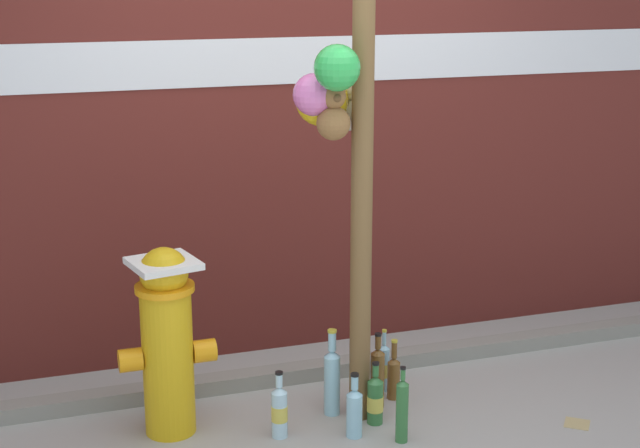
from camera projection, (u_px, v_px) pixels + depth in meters
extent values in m
cube|color=#561E19|center=(281.00, 6.00, 5.04)|extent=(10.00, 0.20, 3.82)
cube|color=silver|center=(266.00, 61.00, 4.98)|extent=(4.75, 0.01, 0.24)
cube|color=gray|center=(313.00, 370.00, 5.03)|extent=(8.00, 0.12, 0.08)
cylinder|color=brown|center=(363.00, 112.00, 4.22)|extent=(0.10, 0.10, 2.98)
sphere|color=#D66BB2|center=(314.00, 95.00, 4.19)|extent=(0.19, 0.19, 0.19)
sphere|color=yellow|center=(322.00, 100.00, 4.26)|extent=(0.24, 0.24, 0.24)
sphere|color=green|center=(337.00, 68.00, 4.03)|extent=(0.20, 0.20, 0.20)
sphere|color=brown|center=(333.00, 123.00, 4.18)|extent=(0.15, 0.15, 0.15)
sphere|color=brown|center=(333.00, 97.00, 4.15)|extent=(0.11, 0.11, 0.11)
sphere|color=brown|center=(326.00, 89.00, 4.13)|extent=(0.04, 0.04, 0.04)
sphere|color=brown|center=(341.00, 89.00, 4.15)|extent=(0.04, 0.04, 0.04)
sphere|color=brown|center=(337.00, 98.00, 4.11)|extent=(0.04, 0.04, 0.04)
sphere|color=silver|center=(353.00, 115.00, 4.35)|extent=(0.15, 0.15, 0.15)
sphere|color=silver|center=(353.00, 90.00, 4.32)|extent=(0.11, 0.11, 0.11)
sphere|color=silver|center=(346.00, 83.00, 4.31)|extent=(0.04, 0.04, 0.04)
sphere|color=silver|center=(360.00, 82.00, 4.33)|extent=(0.04, 0.04, 0.04)
sphere|color=#9D9992|center=(356.00, 91.00, 4.28)|extent=(0.04, 0.04, 0.04)
cylinder|color=gold|center=(168.00, 362.00, 4.38)|extent=(0.24, 0.24, 0.70)
cylinder|color=orange|center=(165.00, 288.00, 4.28)|extent=(0.27, 0.27, 0.03)
sphere|color=gold|center=(164.00, 272.00, 4.26)|extent=(0.22, 0.22, 0.22)
cylinder|color=orange|center=(130.00, 360.00, 4.32)|extent=(0.11, 0.11, 0.11)
cylinder|color=orange|center=(204.00, 351.00, 4.42)|extent=(0.11, 0.11, 0.11)
cube|color=white|center=(163.00, 263.00, 4.25)|extent=(0.34, 0.34, 0.03)
cylinder|color=#B2DBEA|center=(279.00, 415.00, 4.39)|extent=(0.07, 0.07, 0.22)
cone|color=#B2DBEA|center=(279.00, 390.00, 4.35)|extent=(0.07, 0.07, 0.03)
cylinder|color=#B2DBEA|center=(279.00, 380.00, 4.34)|extent=(0.03, 0.03, 0.06)
cylinder|color=#D8C64C|center=(279.00, 413.00, 4.39)|extent=(0.08, 0.08, 0.08)
cylinder|color=black|center=(279.00, 373.00, 4.33)|extent=(0.04, 0.04, 0.01)
cylinder|color=#93CCE0|center=(354.00, 416.00, 4.39)|extent=(0.08, 0.08, 0.21)
cone|color=#93CCE0|center=(355.00, 392.00, 4.36)|extent=(0.08, 0.08, 0.03)
cylinder|color=#93CCE0|center=(355.00, 383.00, 4.35)|extent=(0.03, 0.03, 0.07)
cylinder|color=black|center=(355.00, 375.00, 4.34)|extent=(0.04, 0.04, 0.01)
cylinder|color=brown|center=(377.00, 380.00, 4.67)|extent=(0.07, 0.07, 0.28)
cone|color=brown|center=(378.00, 351.00, 4.63)|extent=(0.07, 0.07, 0.03)
cylinder|color=brown|center=(378.00, 342.00, 4.62)|extent=(0.03, 0.03, 0.07)
cylinder|color=black|center=(378.00, 335.00, 4.61)|extent=(0.03, 0.03, 0.01)
cylinder|color=brown|center=(394.00, 380.00, 4.78)|extent=(0.06, 0.06, 0.19)
cone|color=brown|center=(394.00, 360.00, 4.75)|extent=(0.06, 0.06, 0.03)
cylinder|color=brown|center=(394.00, 350.00, 4.74)|extent=(0.03, 0.03, 0.09)
cylinder|color=gold|center=(394.00, 341.00, 4.72)|extent=(0.03, 0.03, 0.01)
cylinder|color=#337038|center=(375.00, 403.00, 4.52)|extent=(0.08, 0.08, 0.21)
cone|color=#337038|center=(376.00, 379.00, 4.49)|extent=(0.08, 0.08, 0.03)
cylinder|color=#337038|center=(376.00, 370.00, 4.48)|extent=(0.03, 0.03, 0.06)
cylinder|color=#D8C64C|center=(375.00, 403.00, 4.52)|extent=(0.08, 0.08, 0.08)
cylinder|color=black|center=(376.00, 364.00, 4.47)|extent=(0.03, 0.03, 0.01)
cylinder|color=#337038|center=(402.00, 413.00, 4.33)|extent=(0.06, 0.06, 0.28)
cone|color=#337038|center=(403.00, 382.00, 4.29)|extent=(0.06, 0.06, 0.02)
cylinder|color=#337038|center=(403.00, 375.00, 4.28)|extent=(0.02, 0.02, 0.05)
cylinder|color=black|center=(403.00, 368.00, 4.28)|extent=(0.03, 0.03, 0.01)
cylinder|color=#93CCE0|center=(384.00, 369.00, 4.87)|extent=(0.06, 0.06, 0.23)
cone|color=#93CCE0|center=(384.00, 346.00, 4.83)|extent=(0.06, 0.06, 0.02)
cylinder|color=#93CCE0|center=(384.00, 338.00, 4.82)|extent=(0.02, 0.02, 0.07)
cylinder|color=#D8C64C|center=(384.00, 370.00, 4.87)|extent=(0.06, 0.06, 0.07)
cylinder|color=gold|center=(384.00, 331.00, 4.81)|extent=(0.02, 0.02, 0.01)
cylinder|color=#93CCE0|center=(332.00, 385.00, 4.60)|extent=(0.08, 0.08, 0.30)
cone|color=#93CCE0|center=(332.00, 354.00, 4.56)|extent=(0.08, 0.08, 0.03)
cylinder|color=#93CCE0|center=(332.00, 341.00, 4.54)|extent=(0.04, 0.04, 0.09)
cylinder|color=gold|center=(332.00, 331.00, 4.53)|extent=(0.04, 0.04, 0.01)
cube|color=#8C99B2|center=(286.00, 370.00, 5.13)|extent=(0.08, 0.06, 0.01)
cube|color=#8C99B2|center=(587.00, 336.00, 5.60)|extent=(0.12, 0.08, 0.01)
cube|color=tan|center=(577.00, 423.00, 4.53)|extent=(0.16, 0.16, 0.01)
cube|color=silver|center=(4.00, 414.00, 4.63)|extent=(0.17, 0.14, 0.01)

